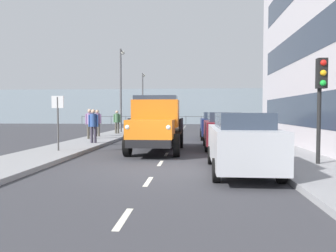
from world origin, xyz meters
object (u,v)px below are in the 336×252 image
object	(u,v)px
traffic_light_near	(321,88)
lamp_post_promenade	(121,83)
car_maroon_kerbside_1	(223,130)
street_sign	(58,113)
pedestrian_couple_b	(93,123)
car_navy_kerbside_2	(215,125)
lamp_post_far	(143,94)
truck_vintage_orange	(156,125)
pedestrian_couple_a	(97,121)
car_black_oppositeside_0	(145,123)
car_silver_kerbside_near	(241,142)
pedestrian_with_bag	(90,121)
car_white_oppositeside_1	(156,121)
pedestrian_near_railing	(117,120)

from	to	relation	value
traffic_light_near	lamp_post_promenade	world-z (taller)	lamp_post_promenade
car_maroon_kerbside_1	street_sign	bearing A→B (deg)	19.97
pedestrian_couple_b	car_navy_kerbside_2	bearing A→B (deg)	-144.01
pedestrian_couple_b	lamp_post_far	distance (m)	18.62
truck_vintage_orange	pedestrian_couple_a	size ratio (longest dim) A/B	3.28
car_black_oppositeside_0	traffic_light_near	bearing A→B (deg)	119.51
truck_vintage_orange	car_black_oppositeside_0	distance (m)	9.76
car_maroon_kerbside_1	car_navy_kerbside_2	bearing A→B (deg)	-90.00
truck_vintage_orange	pedestrian_couple_a	distance (m)	8.14
car_black_oppositeside_0	lamp_post_far	size ratio (longest dim) A/B	0.70
truck_vintage_orange	pedestrian_couple_b	distance (m)	4.26
car_maroon_kerbside_1	car_black_oppositeside_0	distance (m)	9.35
car_silver_kerbside_near	pedestrian_with_bag	distance (m)	11.79
lamp_post_far	car_white_oppositeside_1	bearing A→B (deg)	112.06
truck_vintage_orange	pedestrian_near_railing	distance (m)	10.38
traffic_light_near	lamp_post_promenade	xyz separation A→B (m)	(9.66, -15.16, 1.58)
car_navy_kerbside_2	car_black_oppositeside_0	distance (m)	5.52
car_silver_kerbside_near	lamp_post_far	world-z (taller)	lamp_post_far
car_white_oppositeside_1	car_navy_kerbside_2	bearing A→B (deg)	119.42
car_black_oppositeside_0	pedestrian_near_railing	xyz separation A→B (m)	(2.08, -0.00, 0.25)
lamp_post_promenade	lamp_post_far	xyz separation A→B (m)	(-0.23, -9.24, -0.42)
pedestrian_couple_a	car_silver_kerbside_near	bearing A→B (deg)	124.77
pedestrian_with_bag	street_sign	world-z (taller)	street_sign
lamp_post_far	car_navy_kerbside_2	bearing A→B (deg)	116.87
car_maroon_kerbside_1	traffic_light_near	xyz separation A→B (m)	(-2.47, 5.19, 1.58)
car_black_oppositeside_0	traffic_light_near	world-z (taller)	traffic_light_near
car_white_oppositeside_1	car_maroon_kerbside_1	bearing A→B (deg)	109.14
car_white_oppositeside_1	pedestrian_couple_a	distance (m)	9.61
car_black_oppositeside_0	street_sign	world-z (taller)	street_sign
car_silver_kerbside_near	pedestrian_couple_a	world-z (taller)	pedestrian_couple_a
street_sign	pedestrian_near_railing	bearing A→B (deg)	-89.41
traffic_light_near	lamp_post_far	size ratio (longest dim) A/B	0.56
lamp_post_promenade	pedestrian_near_railing	bearing A→B (deg)	94.23
car_maroon_kerbside_1	pedestrian_with_bag	bearing A→B (deg)	-22.84
car_white_oppositeside_1	lamp_post_promenade	world-z (taller)	lamp_post_promenade
pedestrian_couple_a	car_maroon_kerbside_1	bearing A→B (deg)	146.49
car_silver_kerbside_near	pedestrian_near_railing	world-z (taller)	pedestrian_near_railing
car_silver_kerbside_near	car_white_oppositeside_1	distance (m)	20.81
pedestrian_with_bag	car_maroon_kerbside_1	bearing A→B (deg)	157.16
pedestrian_near_railing	car_maroon_kerbside_1	bearing A→B (deg)	131.60
traffic_light_near	lamp_post_promenade	distance (m)	18.05
car_silver_kerbside_near	car_maroon_kerbside_1	world-z (taller)	same
car_black_oppositeside_0	street_sign	xyz separation A→B (m)	(1.98, 10.45, 0.79)
car_maroon_kerbside_1	car_navy_kerbside_2	xyz separation A→B (m)	(0.00, -5.49, 0.00)
pedestrian_couple_b	traffic_light_near	distance (m)	10.85
pedestrian_with_bag	street_sign	size ratio (longest dim) A/B	0.78
traffic_light_near	lamp_post_far	bearing A→B (deg)	-68.88
pedestrian_couple_a	street_sign	world-z (taller)	street_sign
car_maroon_kerbside_1	pedestrian_couple_b	bearing A→B (deg)	-6.70
car_silver_kerbside_near	street_sign	xyz separation A→B (m)	(6.93, -3.42, 0.79)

